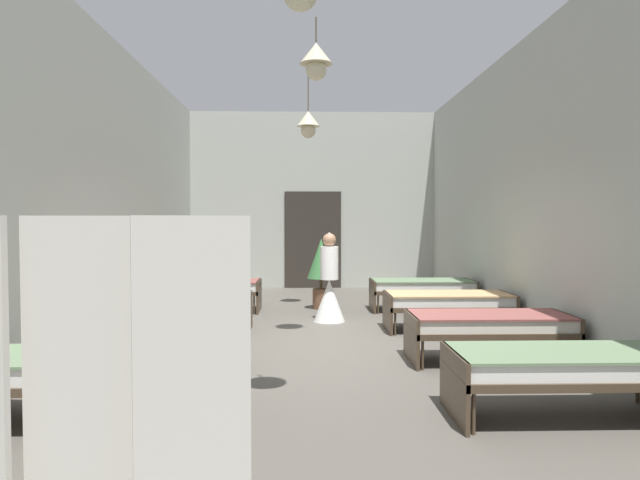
# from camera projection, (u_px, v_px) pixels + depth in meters

# --- Properties ---
(ground_plane) EXTENTS (6.67, 13.52, 0.10)m
(ground_plane) POSITION_uv_depth(u_px,v_px,m) (320.00, 349.00, 7.58)
(ground_plane) COLOR #59544C
(room_shell) EXTENTS (6.47, 13.12, 4.37)m
(room_shell) POSITION_uv_depth(u_px,v_px,m) (318.00, 188.00, 8.84)
(room_shell) COLOR #B2B7AD
(room_shell) RESTS_ON ground
(bed_left_row_0) EXTENTS (1.90, 0.84, 0.57)m
(bed_left_row_0) POSITION_uv_depth(u_px,v_px,m) (91.00, 370.00, 4.66)
(bed_left_row_0) COLOR #473828
(bed_left_row_0) RESTS_ON ground
(bed_right_row_0) EXTENTS (1.90, 0.84, 0.57)m
(bed_right_row_0) POSITION_uv_depth(u_px,v_px,m) (563.00, 367.00, 4.77)
(bed_right_row_0) COLOR #473828
(bed_right_row_0) RESTS_ON ground
(bed_left_row_1) EXTENTS (1.90, 0.84, 0.57)m
(bed_left_row_1) POSITION_uv_depth(u_px,v_px,m) (153.00, 327.00, 6.56)
(bed_left_row_1) COLOR #473828
(bed_left_row_1) RESTS_ON ground
(bed_right_row_1) EXTENTS (1.90, 0.84, 0.57)m
(bed_right_row_1) POSITION_uv_depth(u_px,v_px,m) (489.00, 325.00, 6.67)
(bed_right_row_1) COLOR #473828
(bed_right_row_1) RESTS_ON ground
(bed_left_row_2) EXTENTS (1.90, 0.84, 0.57)m
(bed_left_row_2) POSITION_uv_depth(u_px,v_px,m) (187.00, 303.00, 8.45)
(bed_left_row_2) COLOR #473828
(bed_left_row_2) RESTS_ON ground
(bed_right_row_2) EXTENTS (1.90, 0.84, 0.57)m
(bed_right_row_2) POSITION_uv_depth(u_px,v_px,m) (448.00, 302.00, 8.57)
(bed_right_row_2) COLOR #473828
(bed_right_row_2) RESTS_ON ground
(bed_left_row_3) EXTENTS (1.90, 0.84, 0.57)m
(bed_left_row_3) POSITION_uv_depth(u_px,v_px,m) (209.00, 288.00, 10.35)
(bed_left_row_3) COLOR #473828
(bed_left_row_3) RESTS_ON ground
(bed_right_row_3) EXTENTS (1.90, 0.84, 0.57)m
(bed_right_row_3) POSITION_uv_depth(u_px,v_px,m) (422.00, 287.00, 10.46)
(bed_right_row_3) COLOR #473828
(bed_right_row_3) RESTS_ON ground
(nurse_near_aisle) EXTENTS (0.52, 0.52, 1.49)m
(nurse_near_aisle) POSITION_uv_depth(u_px,v_px,m) (329.00, 290.00, 9.33)
(nurse_near_aisle) COLOR white
(nurse_near_aisle) RESTS_ON ground
(patient_seated_primary) EXTENTS (0.44, 0.44, 0.80)m
(patient_seated_primary) POSITION_uv_depth(u_px,v_px,m) (181.00, 291.00, 6.47)
(patient_seated_primary) COLOR gray
(patient_seated_primary) RESTS_ON bed_left_row_1
(patient_seated_secondary) EXTENTS (0.44, 0.44, 0.80)m
(patient_seated_secondary) POSITION_uv_depth(u_px,v_px,m) (211.00, 274.00, 8.52)
(patient_seated_secondary) COLOR slate
(patient_seated_secondary) RESTS_ON bed_left_row_2
(potted_plant) EXTENTS (0.53, 0.53, 1.34)m
(potted_plant) POSITION_uv_depth(u_px,v_px,m) (321.00, 265.00, 10.66)
(potted_plant) COLOR brown
(potted_plant) RESTS_ON ground
(privacy_screen) EXTENTS (1.25, 0.17, 1.70)m
(privacy_screen) POSITION_uv_depth(u_px,v_px,m) (79.00, 449.00, 2.04)
(privacy_screen) COLOR silver
(privacy_screen) RESTS_ON ground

